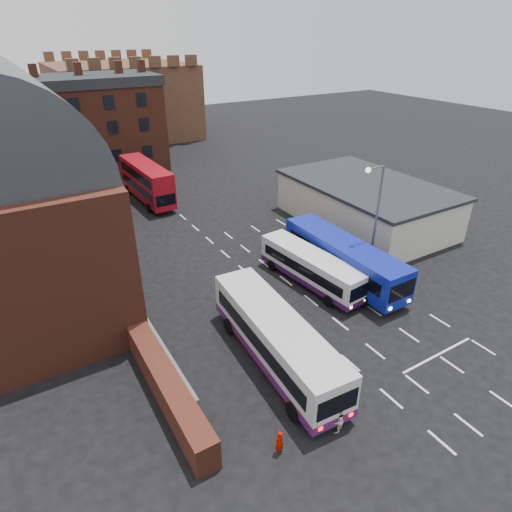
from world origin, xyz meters
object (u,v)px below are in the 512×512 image
bus_white_outbound (276,336)px  pedestrian_beige (338,420)px  pedestrian_red (279,442)px  street_lamp (375,211)px  bus_blue (343,257)px  bus_red_double (147,182)px  bus_white_inbound (311,266)px

bus_white_outbound → pedestrian_beige: (-0.16, -5.68, -1.10)m
pedestrian_red → street_lamp: bearing=-151.9°
bus_white_outbound → bus_blue: size_ratio=1.00×
street_lamp → pedestrian_beige: (-12.17, -10.61, -4.58)m
street_lamp → pedestrian_red: (-15.25, -10.15, -4.66)m
bus_red_double → pedestrian_beige: 35.43m
bus_white_inbound → bus_blue: bus_blue is taller
bus_white_outbound → bus_white_inbound: bearing=43.5°
bus_red_double → street_lamp: street_lamp is taller
bus_blue → pedestrian_beige: bearing=48.1°
bus_white_inbound → bus_red_double: bus_red_double is taller
pedestrian_beige → bus_white_outbound: bearing=-118.7°
bus_white_outbound → pedestrian_red: bearing=-118.2°
bus_red_double → pedestrian_red: bearing=78.9°
bus_blue → pedestrian_red: bus_blue is taller
bus_red_double → pedestrian_beige: (-2.43, -35.32, -1.50)m
bus_red_double → pedestrian_beige: size_ratio=7.03×
bus_red_double → bus_blue: bearing=104.9°
bus_blue → street_lamp: 4.17m
bus_red_double → pedestrian_beige: bus_red_double is taller
bus_white_outbound → street_lamp: street_lamp is taller
bus_white_outbound → pedestrian_beige: bus_white_outbound is taller
street_lamp → bus_red_double: bearing=111.5°
bus_white_inbound → bus_blue: bearing=161.1°
bus_blue → street_lamp: bearing=170.4°
bus_white_outbound → street_lamp: (12.01, 4.93, 3.48)m
pedestrian_red → pedestrian_beige: bearing=166.1°
bus_white_inbound → pedestrian_red: (-10.35, -11.16, -0.84)m
pedestrian_red → pedestrian_beige: 3.12m
bus_white_outbound → bus_white_inbound: 9.25m
bus_blue → bus_red_double: (-7.44, 24.32, 0.38)m
bus_red_double → pedestrian_red: bus_red_double is taller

